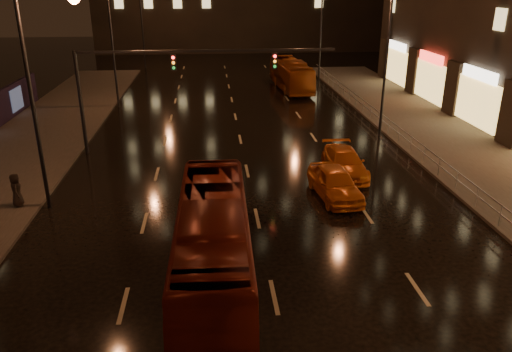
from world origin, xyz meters
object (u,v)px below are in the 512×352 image
at_px(bus_red, 213,240).
at_px(taxi_near, 335,183).
at_px(pedestrian_c, 16,190).
at_px(taxi_far, 345,162).
at_px(bus_curb, 291,74).

distance_m(bus_red, taxi_near, 8.85).
height_order(bus_red, pedestrian_c, bus_red).
relative_size(taxi_near, taxi_far, 0.94).
bearing_deg(taxi_near, pedestrian_c, 173.62).
distance_m(bus_red, bus_curb, 33.65).
bearing_deg(bus_curb, taxi_near, -97.75).
distance_m(taxi_near, pedestrian_c, 15.00).
relative_size(bus_red, taxi_far, 2.22).
xyz_separation_m(bus_curb, taxi_far, (-0.72, -23.20, -0.72)).
height_order(taxi_far, pedestrian_c, pedestrian_c).
xyz_separation_m(taxi_near, pedestrian_c, (-15.00, 0.09, 0.18)).
relative_size(bus_red, pedestrian_c, 6.66).
bearing_deg(pedestrian_c, bus_curb, -49.62).
height_order(taxi_near, taxi_far, taxi_near).
distance_m(bus_curb, taxi_far, 23.22).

